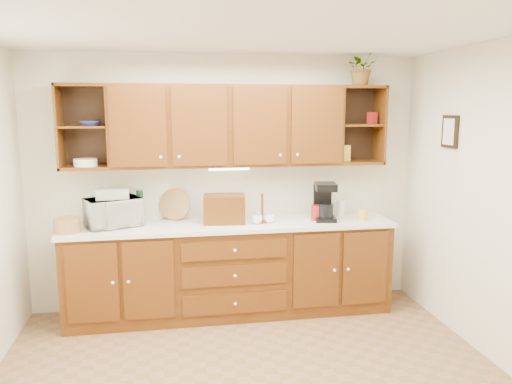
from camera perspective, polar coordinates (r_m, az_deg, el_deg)
name	(u,v)px	position (r m, az deg, el deg)	size (l,w,h in m)	color
ceiling	(255,26)	(3.44, -0.14, 18.49)	(4.00, 4.00, 0.00)	white
back_wall	(227,182)	(5.19, -3.36, 1.10)	(4.00, 4.00, 0.00)	beige
right_wall	(512,209)	(4.29, 27.23, -1.78)	(3.50, 3.50, 0.00)	beige
base_cabinets	(231,270)	(5.10, -2.88, -8.89)	(3.20, 0.60, 0.90)	#3E1D07
countertop	(231,225)	(4.96, -2.91, -3.77)	(3.24, 0.64, 0.04)	silver
upper_cabinets	(229,126)	(4.98, -3.11, 7.59)	(3.20, 0.33, 0.80)	#3E1D07
undercabinet_light	(229,169)	(4.96, -3.10, 2.68)	(0.40, 0.05, 0.03)	white
framed_picture	(450,132)	(4.96, 21.30, 6.45)	(0.03, 0.24, 0.30)	black
wicker_basket	(67,225)	(4.88, -20.77, -3.57)	(0.23, 0.23, 0.13)	#9E7142
microwave	(113,212)	(4.98, -16.01, -2.24)	(0.50, 0.34, 0.27)	beige
towel_stack	(112,194)	(4.95, -16.10, -0.18)	(0.30, 0.22, 0.09)	#D5BF64
wine_bottle	(140,207)	(5.03, -13.10, -1.66)	(0.07, 0.07, 0.33)	black
woven_tray	(175,219)	(5.16, -9.25, -3.05)	(0.32, 0.32, 0.02)	#9E7142
bread_box	(224,209)	(4.93, -3.65, -1.94)	(0.40, 0.25, 0.28)	#3E1D07
mug_tree	(262,218)	(4.96, 0.72, -2.99)	(0.27, 0.27, 0.29)	#3E1D07
canister_red	(317,213)	(5.09, 6.95, -2.37)	(0.11, 0.11, 0.15)	maroon
canister_white	(341,208)	(5.31, 9.64, -1.86)	(0.08, 0.08, 0.17)	white
canister_yellow	(362,215)	(5.18, 12.07, -2.57)	(0.09, 0.09, 0.11)	gold
coffee_maker	(325,202)	(5.10, 7.84, -1.16)	(0.24, 0.29, 0.38)	black
bowl_stack	(91,123)	(4.96, -18.39, 7.45)	(0.18, 0.18, 0.04)	navy
plate_stack	(85,162)	(5.01, -18.91, 3.22)	(0.22, 0.22, 0.07)	white
pantry_box_yellow	(345,153)	(5.27, 10.13, 4.39)	(0.09, 0.07, 0.16)	gold
pantry_box_red	(372,118)	(5.33, 13.13, 8.22)	(0.08, 0.07, 0.12)	maroon
potted_plant	(362,67)	(5.25, 12.00, 13.75)	(0.31, 0.27, 0.35)	#999999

